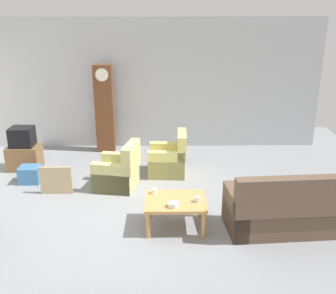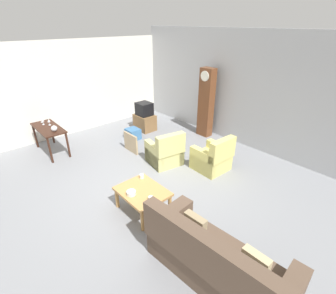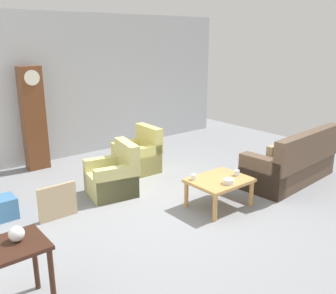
# 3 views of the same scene
# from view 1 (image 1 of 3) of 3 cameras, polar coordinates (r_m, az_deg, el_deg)

# --- Properties ---
(ground_plane) EXTENTS (10.40, 10.40, 0.00)m
(ground_plane) POSITION_cam_1_polar(r_m,az_deg,el_deg) (6.91, -3.25, -9.35)
(ground_plane) COLOR gray
(garage_door_wall) EXTENTS (8.40, 0.16, 3.20)m
(garage_door_wall) POSITION_cam_1_polar(r_m,az_deg,el_deg) (9.82, -2.52, 9.21)
(garage_door_wall) COLOR #ADAFB5
(garage_door_wall) RESTS_ON ground_plane
(couch_floral) EXTENTS (2.16, 1.03, 1.04)m
(couch_floral) POSITION_cam_1_polar(r_m,az_deg,el_deg) (6.50, 18.06, -8.76)
(couch_floral) COLOR brown
(couch_floral) RESTS_ON ground_plane
(armchair_olive_near) EXTENTS (0.92, 0.90, 0.92)m
(armchair_olive_near) POSITION_cam_1_polar(r_m,az_deg,el_deg) (7.73, -7.26, -3.74)
(armchair_olive_near) COLOR #CCC67A
(armchair_olive_near) RESTS_ON ground_plane
(armchair_olive_far) EXTENTS (0.82, 0.79, 0.92)m
(armchair_olive_far) POSITION_cam_1_polar(r_m,az_deg,el_deg) (8.31, 0.16, -1.92)
(armchair_olive_far) COLOR #D8CE70
(armchair_olive_far) RESTS_ON ground_plane
(coffee_table_wood) EXTENTS (0.96, 0.76, 0.47)m
(coffee_table_wood) POSITION_cam_1_polar(r_m,az_deg,el_deg) (6.26, 1.08, -8.33)
(coffee_table_wood) COLOR tan
(coffee_table_wood) RESTS_ON ground_plane
(grandfather_clock) EXTENTS (0.44, 0.30, 2.13)m
(grandfather_clock) POSITION_cam_1_polar(r_m,az_deg,el_deg) (9.62, -9.27, 5.56)
(grandfather_clock) COLOR brown
(grandfather_clock) RESTS_ON ground_plane
(tv_stand_cabinet) EXTENTS (0.68, 0.52, 0.53)m
(tv_stand_cabinet) POSITION_cam_1_polar(r_m,az_deg,el_deg) (9.15, -20.24, -1.41)
(tv_stand_cabinet) COLOR brown
(tv_stand_cabinet) RESTS_ON ground_plane
(tv_crt) EXTENTS (0.48, 0.44, 0.42)m
(tv_crt) POSITION_cam_1_polar(r_m,az_deg,el_deg) (9.00, -20.58, 1.42)
(tv_crt) COLOR black
(tv_crt) RESTS_ON tv_stand_cabinet
(framed_picture_leaning) EXTENTS (0.60, 0.05, 0.54)m
(framed_picture_leaning) POSITION_cam_1_polar(r_m,az_deg,el_deg) (7.71, -16.06, -4.71)
(framed_picture_leaning) COLOR tan
(framed_picture_leaning) RESTS_ON ground_plane
(storage_box_blue) EXTENTS (0.41, 0.37, 0.34)m
(storage_box_blue) POSITION_cam_1_polar(r_m,az_deg,el_deg) (8.42, -19.50, -3.79)
(storage_box_blue) COLOR teal
(storage_box_blue) RESTS_ON ground_plane
(cup_white_porcelain) EXTENTS (0.09, 0.09, 0.09)m
(cup_white_porcelain) POSITION_cam_1_polar(r_m,az_deg,el_deg) (6.42, -2.06, -6.45)
(cup_white_porcelain) COLOR white
(cup_white_porcelain) RESTS_ON coffee_table_wood
(cup_blue_rimmed) EXTENTS (0.09, 0.09, 0.09)m
(cup_blue_rimmed) POSITION_cam_1_polar(r_m,az_deg,el_deg) (6.17, 4.35, -7.64)
(cup_blue_rimmed) COLOR silver
(cup_blue_rimmed) RESTS_ON coffee_table_wood
(bowl_white_stacked) EXTENTS (0.17, 0.17, 0.08)m
(bowl_white_stacked) POSITION_cam_1_polar(r_m,az_deg,el_deg) (6.01, 0.81, -8.43)
(bowl_white_stacked) COLOR white
(bowl_white_stacked) RESTS_ON coffee_table_wood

